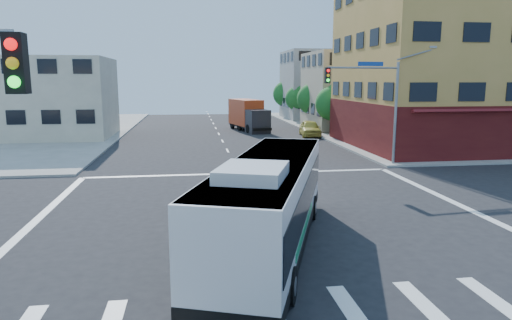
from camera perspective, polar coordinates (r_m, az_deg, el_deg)
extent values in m
plane|color=black|center=(19.63, 0.89, -7.28)|extent=(120.00, 120.00, 0.00)
cube|color=gray|center=(65.85, 27.18, 3.90)|extent=(50.00, 50.00, 0.15)
cube|color=#C59046|center=(43.56, 24.12, 10.69)|extent=(18.00, 15.00, 14.00)
cube|color=#551513|center=(43.72, 23.65, 4.14)|extent=(18.09, 15.08, 4.00)
cube|color=tan|center=(56.19, 12.82, 8.41)|extent=(12.00, 10.00, 9.00)
cube|color=gray|center=(69.45, 8.69, 9.22)|extent=(12.00, 10.00, 10.00)
cube|color=beige|center=(50.54, -24.45, 7.05)|extent=(12.00, 10.00, 8.00)
cylinder|color=gray|center=(32.46, 17.04, 5.45)|extent=(0.18, 0.18, 7.00)
cylinder|color=gray|center=(31.17, 13.29, 11.16)|extent=(5.01, 0.62, 0.12)
cube|color=black|center=(30.11, 8.92, 10.40)|extent=(0.32, 0.30, 1.00)
sphere|color=#FF0C0C|center=(29.95, 9.03, 10.97)|extent=(0.20, 0.20, 0.20)
sphere|color=yellow|center=(29.95, 9.01, 10.40)|extent=(0.20, 0.20, 0.20)
sphere|color=#19FF33|center=(29.95, 9.00, 9.83)|extent=(0.20, 0.20, 0.20)
cube|color=navy|center=(31.41, 14.14, 11.57)|extent=(1.80, 0.22, 0.28)
cube|color=gray|center=(33.80, 21.20, 13.03)|extent=(0.50, 0.22, 0.14)
cube|color=black|center=(8.70, -27.78, 10.62)|extent=(0.32, 0.30, 1.00)
sphere|color=#FF0C0C|center=(8.55, -28.33, 12.63)|extent=(0.20, 0.20, 0.20)
sphere|color=yellow|center=(8.54, -28.16, 10.62)|extent=(0.20, 0.20, 0.20)
sphere|color=#19FF33|center=(8.54, -27.99, 8.62)|extent=(0.20, 0.20, 0.20)
cylinder|color=#362513|center=(49.04, 9.45, 4.18)|extent=(0.28, 0.28, 1.92)
sphere|color=#1A5C22|center=(48.86, 9.54, 6.98)|extent=(3.60, 3.60, 3.60)
sphere|color=#1A5C22|center=(48.66, 10.13, 8.01)|extent=(2.52, 2.52, 2.52)
cylinder|color=#362513|center=(56.68, 7.02, 5.05)|extent=(0.28, 0.28, 1.99)
sphere|color=#1A5C22|center=(56.52, 7.08, 7.59)|extent=(3.80, 3.80, 3.80)
sphere|color=#1A5C22|center=(56.31, 7.58, 8.54)|extent=(2.66, 2.66, 2.66)
cylinder|color=#362513|center=(64.42, 5.17, 5.62)|extent=(0.28, 0.28, 1.89)
sphere|color=#1A5C22|center=(64.28, 5.20, 7.67)|extent=(3.40, 3.40, 3.40)
sphere|color=#1A5C22|center=(64.05, 5.63, 8.42)|extent=(2.38, 2.38, 2.38)
cylinder|color=#362513|center=(72.20, 3.71, 6.17)|extent=(0.28, 0.28, 2.03)
sphere|color=#1A5C22|center=(72.07, 3.74, 8.24)|extent=(4.00, 4.00, 4.00)
sphere|color=#1A5C22|center=(71.84, 4.11, 9.03)|extent=(2.80, 2.80, 2.80)
cube|color=black|center=(16.03, 1.74, -9.27)|extent=(6.33, 12.01, 0.44)
cube|color=silver|center=(15.67, 1.76, -5.11)|extent=(6.32, 11.98, 2.81)
cube|color=black|center=(15.63, 1.76, -4.50)|extent=(6.24, 11.67, 1.23)
cube|color=black|center=(21.31, 4.40, -0.87)|extent=(2.20, 0.83, 1.33)
cube|color=#E5590C|center=(21.17, 4.45, 1.76)|extent=(1.79, 0.68, 0.28)
cube|color=silver|center=(15.38, 1.79, -0.26)|extent=(6.19, 11.74, 0.12)
cube|color=silver|center=(12.48, -0.48, -1.57)|extent=(2.38, 2.63, 0.35)
cube|color=#0E7943|center=(15.67, -3.18, -7.84)|extent=(1.83, 5.11, 0.28)
cube|color=#0E7943|center=(15.26, 6.18, -8.39)|extent=(1.83, 5.11, 0.28)
cylinder|color=black|center=(19.79, 0.21, -5.59)|extent=(0.62, 1.06, 1.02)
cylinder|color=#99999E|center=(19.82, -0.18, -5.56)|extent=(0.21, 0.50, 0.51)
cylinder|color=black|center=(19.49, 7.05, -5.91)|extent=(0.62, 1.06, 1.02)
cylinder|color=#99999E|center=(19.48, 7.46, -5.93)|extent=(0.21, 0.50, 0.51)
cylinder|color=black|center=(12.89, -6.54, -14.46)|extent=(0.62, 1.06, 1.02)
cylinder|color=#99999E|center=(12.93, -7.14, -14.39)|extent=(0.21, 0.50, 0.51)
cylinder|color=black|center=(12.42, 4.25, -15.40)|extent=(0.62, 1.06, 1.02)
cylinder|color=#99999E|center=(12.40, 4.90, -15.44)|extent=(0.21, 0.50, 0.51)
cube|color=#242327|center=(50.40, 0.22, 4.84)|extent=(2.73, 2.66, 2.57)
cube|color=black|center=(49.51, 0.64, 5.20)|extent=(2.03, 0.58, 0.99)
cube|color=#B83918|center=(53.81, -1.31, 6.01)|extent=(3.65, 5.94, 2.96)
cube|color=black|center=(52.84, -0.84, 4.27)|extent=(4.04, 8.19, 0.30)
cylinder|color=black|center=(50.28, -0.96, 3.92)|extent=(0.51, 1.02, 0.99)
cylinder|color=black|center=(51.06, 1.22, 4.01)|extent=(0.51, 1.02, 0.99)
cylinder|color=black|center=(52.94, -2.09, 4.22)|extent=(0.51, 1.02, 0.99)
cylinder|color=black|center=(53.69, 0.00, 4.31)|extent=(0.51, 1.02, 0.99)
cylinder|color=black|center=(55.25, -2.97, 4.46)|extent=(0.51, 1.02, 0.99)
cylinder|color=black|center=(55.97, -0.97, 4.54)|extent=(0.51, 1.02, 0.99)
imported|color=gold|center=(48.14, 6.75, 3.97)|extent=(2.56, 5.06, 1.65)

